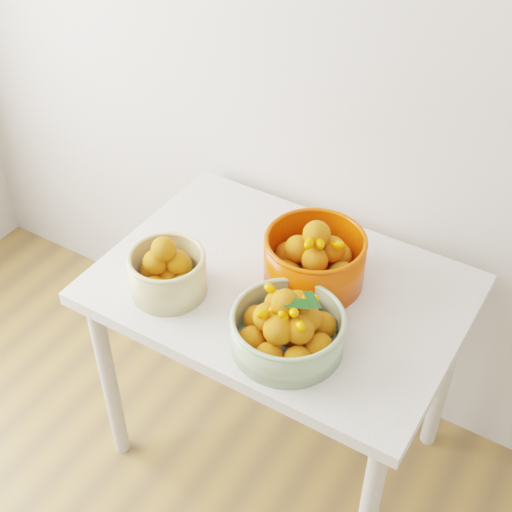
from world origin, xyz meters
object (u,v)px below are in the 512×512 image
(bowl_cream, at_px, (167,271))
(bowl_green, at_px, (288,328))
(table, at_px, (280,309))
(bowl_orange, at_px, (314,258))

(bowl_cream, height_order, bowl_green, bowl_green)
(table, xyz_separation_m, bowl_cream, (-0.25, -0.18, 0.16))
(table, relative_size, bowl_cream, 4.52)
(table, relative_size, bowl_green, 3.09)
(bowl_cream, xyz_separation_m, bowl_green, (0.38, -0.01, -0.00))
(table, relative_size, bowl_orange, 2.76)
(table, bearing_deg, bowl_orange, 43.90)
(table, distance_m, bowl_orange, 0.20)
(table, xyz_separation_m, bowl_orange, (0.07, 0.06, 0.17))
(table, height_order, bowl_orange, bowl_orange)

